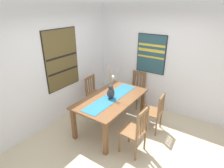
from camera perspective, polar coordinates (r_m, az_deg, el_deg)
ground_plane at (r=4.08m, az=3.35°, el=-17.89°), size 6.40×6.40×0.03m
wall_back at (r=4.51m, az=-16.97°, el=5.27°), size 6.40×0.12×2.70m
wall_side at (r=4.95m, az=15.02°, el=7.08°), size 0.12×6.40×2.70m
dining_table at (r=4.19m, az=-0.21°, el=-5.48°), size 1.74×0.98×0.76m
table_runner at (r=4.13m, az=-0.21°, el=-4.12°), size 1.60×0.36×0.01m
centerpiece_vase at (r=4.04m, az=-0.33°, el=-2.38°), size 0.22×0.28×0.72m
chair_0 at (r=4.26m, az=12.81°, el=-8.13°), size 0.45×0.45×0.90m
chair_1 at (r=5.00m, az=-5.39°, el=-2.56°), size 0.45×0.45×0.93m
chair_2 at (r=3.60m, az=7.22°, el=-13.86°), size 0.44×0.44×0.98m
chair_3 at (r=5.24m, az=7.38°, el=-1.34°), size 0.44×0.44×0.96m
painting_on_back_wall at (r=4.52m, az=-15.05°, el=7.22°), size 0.96×0.05×1.40m
painting_on_side_wall at (r=4.95m, az=11.84°, el=8.95°), size 0.05×0.77×1.00m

